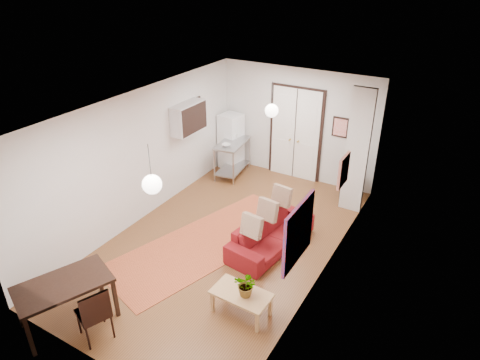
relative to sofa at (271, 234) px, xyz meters
The scene contains 27 objects.
floor 1.01m from the sofa, 162.85° to the right, with size 7.00×7.00×0.00m, color brown.
ceiling 2.77m from the sofa, 162.85° to the right, with size 4.20×7.00×0.02m, color white.
wall_back 3.54m from the sofa, 105.93° to the left, with size 4.20×0.02×2.90m, color silver.
wall_front 4.06m from the sofa, 103.64° to the right, with size 4.20×0.02×2.90m, color silver.
wall_left 3.24m from the sofa, behind, with size 0.02×7.00×2.90m, color silver.
wall_right 1.67m from the sofa, 13.48° to the right, with size 0.02×7.00×2.90m, color silver.
double_doors 3.42m from the sofa, 106.14° to the left, with size 1.44×0.06×2.50m, color white.
stub_partition 2.71m from the sofa, 67.65° to the left, with size 0.50×0.10×2.90m, color silver.
wall_cabinet 3.48m from the sofa, 156.80° to the left, with size 0.35×1.00×0.70m, color silver.
painting_popart 2.35m from the sofa, 52.97° to the right, with size 0.05×1.00×1.00m, color red.
painting_abstract 1.96m from the sofa, 24.06° to the left, with size 0.05×0.50×0.60m, color beige.
poster_back 3.45m from the sofa, 85.84° to the left, with size 0.40×0.03×0.50m, color red.
print_left 3.82m from the sofa, 150.12° to the left, with size 0.03×0.44×0.54m, color #A76545.
pendant_back 2.75m from the sofa, 118.14° to the left, with size 0.30×0.30×0.80m.
pendant_front 3.14m from the sofa, 111.90° to the right, with size 0.30×0.30×0.80m.
kilim_rug 1.36m from the sofa, 155.59° to the right, with size 1.60×4.27×0.01m, color #C65E31.
sofa is the anchor object (origin of this frame).
coffee_table 1.93m from the sofa, 78.23° to the right, with size 0.98×0.57×0.43m.
potted_plant 1.98m from the sofa, 75.36° to the right, with size 0.38×0.33×0.42m, color #2E672E.
kitchen_counter 3.42m from the sofa, 134.31° to the left, with size 0.78×1.30×0.94m.
bowl 3.27m from the sofa, 138.07° to the left, with size 0.22×0.22×0.05m, color beige.
soap_bottle 3.70m from the sofa, 132.12° to the left, with size 0.09×0.09×0.19m, color teal.
fridge 3.93m from the sofa, 133.16° to the left, with size 0.54×0.54×1.53m, color white.
dining_table 3.95m from the sofa, 119.10° to the right, with size 1.28×1.61×0.78m.
dining_chair_near 3.59m from the sofa, 111.45° to the right, with size 0.60×0.72×0.97m.
dining_chair_far 3.59m from the sofa, 111.45° to the right, with size 0.60×0.72×0.97m.
black_side_chair 3.07m from the sofa, 75.88° to the left, with size 0.51×0.51×1.00m.
Camera 1 is at (3.95, -6.19, 5.25)m, focal length 32.00 mm.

